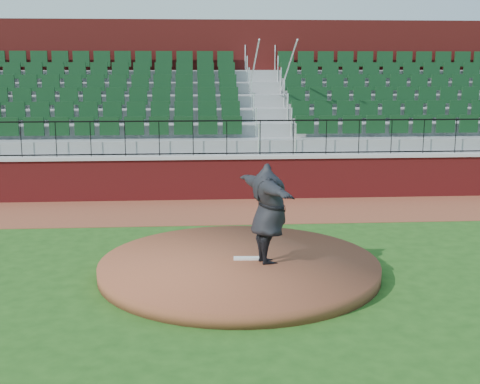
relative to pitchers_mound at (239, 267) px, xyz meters
name	(u,v)px	position (x,y,z in m)	size (l,w,h in m)	color
ground	(246,275)	(0.11, -0.14, -0.12)	(90.00, 90.00, 0.00)	#1D4814
warning_track	(230,210)	(0.11, 5.26, -0.12)	(34.00, 3.20, 0.01)	brown
field_wall	(227,179)	(0.11, 6.86, 0.47)	(34.00, 0.35, 1.20)	maroon
wall_cap	(227,157)	(0.11, 6.86, 1.12)	(34.00, 0.45, 0.10)	#B7B7B7
wall_railing	(227,138)	(0.11, 6.86, 1.67)	(34.00, 0.05, 1.00)	black
seating_stands	(223,114)	(0.11, 9.58, 2.18)	(34.00, 5.10, 4.60)	gray
concourse_wall	(219,96)	(0.11, 12.38, 2.62)	(34.00, 0.50, 5.50)	maroon
pitchers_mound	(239,267)	(0.00, 0.00, 0.00)	(5.28, 5.28, 0.25)	brown
pitching_rubber	(249,258)	(0.20, 0.07, 0.14)	(0.59, 0.15, 0.04)	white
pitcher	(268,214)	(0.53, -0.16, 1.07)	(2.31, 0.63, 1.88)	black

